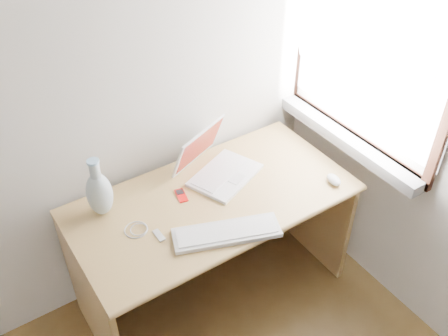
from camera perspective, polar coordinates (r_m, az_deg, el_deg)
window at (r=2.41m, az=15.82°, el=12.90°), size 0.11×0.99×1.10m
desk at (r=2.53m, az=-2.24°, el=-5.76°), size 1.33×0.67×0.70m
laptop at (r=2.45m, az=-0.44°, el=0.54°), size 0.41×0.40×0.23m
external_keyboard at (r=2.16m, az=0.31°, el=-7.38°), size 0.48×0.29×0.02m
mouse at (r=2.47m, az=12.45°, el=-1.32°), size 0.07×0.10×0.03m
ipod at (r=2.35m, az=-4.92°, el=-3.14°), size 0.06×0.10×0.01m
cable_coil at (r=2.22m, az=-10.01°, el=-6.96°), size 0.13×0.13×0.01m
remote at (r=2.18m, az=-7.44°, el=-7.62°), size 0.03×0.07×0.01m
vase at (r=2.25m, az=-14.06°, el=-2.72°), size 0.12×0.12×0.30m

